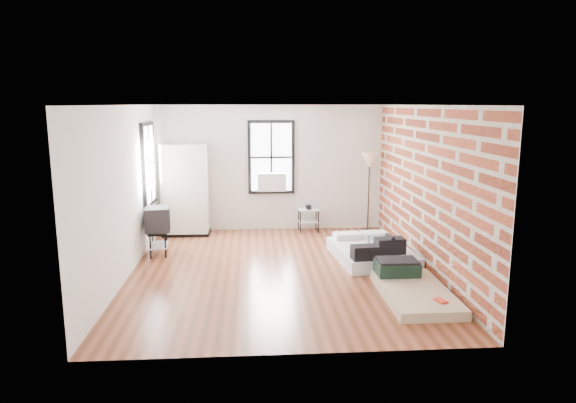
{
  "coord_description": "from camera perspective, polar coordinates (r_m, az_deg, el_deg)",
  "views": [
    {
      "loc": [
        -0.43,
        -8.42,
        2.82
      ],
      "look_at": [
        0.19,
        0.3,
        1.15
      ],
      "focal_mm": 32.0,
      "sensor_mm": 36.0,
      "label": 1
    }
  ],
  "objects": [
    {
      "name": "floor_lamp",
      "position": [
        11.44,
        9.05,
        4.17
      ],
      "size": [
        0.38,
        0.38,
        1.77
      ],
      "color": "black",
      "rests_on": "ground"
    },
    {
      "name": "room_shell",
      "position": [
        8.87,
        0.27,
        3.8
      ],
      "size": [
        5.02,
        6.02,
        2.8
      ],
      "color": "silver",
      "rests_on": "ground"
    },
    {
      "name": "side_table",
      "position": [
        11.47,
        2.28,
        -1.38
      ],
      "size": [
        0.47,
        0.38,
        0.6
      ],
      "rotation": [
        0.0,
        0.0,
        0.04
      ],
      "color": "black",
      "rests_on": "ground"
    },
    {
      "name": "tv_stand",
      "position": [
        9.97,
        -14.26,
        -2.11
      ],
      "size": [
        0.51,
        0.68,
        0.91
      ],
      "rotation": [
        0.0,
        0.0,
        0.12
      ],
      "color": "black",
      "rests_on": "ground"
    },
    {
      "name": "ground",
      "position": [
        8.89,
        -1.07,
        -7.69
      ],
      "size": [
        6.0,
        6.0,
        0.0
      ],
      "primitive_type": "plane",
      "color": "#552A16",
      "rests_on": "ground"
    },
    {
      "name": "mattress_bare",
      "position": [
        8.03,
        13.46,
        -9.17
      ],
      "size": [
        0.95,
        1.8,
        0.39
      ],
      "rotation": [
        0.0,
        0.0,
        -0.0
      ],
      "color": "#C6B48F",
      "rests_on": "ground"
    },
    {
      "name": "mattress_main",
      "position": [
        9.58,
        9.31,
        -5.51
      ],
      "size": [
        1.44,
        1.85,
        0.56
      ],
      "rotation": [
        0.0,
        0.0,
        0.1
      ],
      "color": "white",
      "rests_on": "ground"
    },
    {
      "name": "wardrobe",
      "position": [
        11.31,
        -11.34,
        1.27
      ],
      "size": [
        1.01,
        0.59,
        1.98
      ],
      "rotation": [
        0.0,
        0.0,
        -0.01
      ],
      "color": "black",
      "rests_on": "ground"
    }
  ]
}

